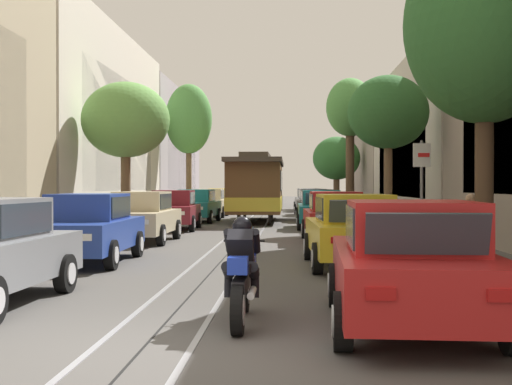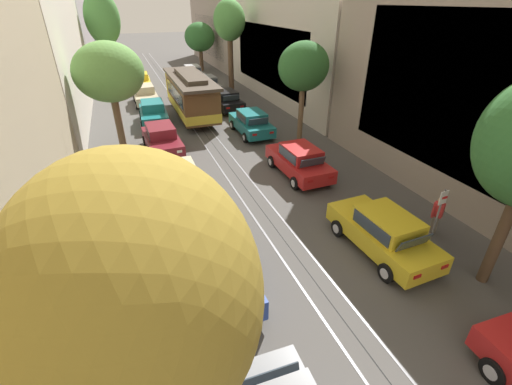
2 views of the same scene
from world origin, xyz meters
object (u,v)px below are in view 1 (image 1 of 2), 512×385
Objects in this scene: parked_car_black_fifth_right at (317,205)px; street_tree_kerb_right_second at (388,113)px; parked_car_blue_second_left at (88,228)px; parked_car_yellow_far_left at (221,200)px; parked_car_beige_sixth_left at (209,203)px; parked_car_yellow_second_right at (353,230)px; street_tree_kerb_left_second at (126,121)px; street_tree_kerb_right_mid at (350,110)px; parked_car_teal_fifth_left at (196,206)px; parked_car_grey_sixth_right at (312,202)px; cable_car_trolley at (256,188)px; street_sign_post at (422,190)px; parked_car_beige_mid_left at (142,217)px; street_tree_kerb_right_near at (485,25)px; street_tree_kerb_left_mid at (189,120)px; parked_car_silver_far_right at (308,200)px; motorcycle_with_rider at (242,273)px; parked_car_red_mid_right at (335,216)px; parked_car_red_near_right at (410,264)px; street_tree_kerb_right_fourth at (337,159)px; parked_car_teal_fourth_right at (321,209)px; pedestrian_on_left_pavement at (470,226)px; parked_car_maroon_fourth_left at (174,210)px.

parked_car_black_fifth_right is 9.50m from street_tree_kerb_right_second.
parked_car_blue_second_left is 0.99× the size of parked_car_yellow_far_left.
parked_car_beige_sixth_left is 24.26m from parked_car_yellow_second_right.
parked_car_beige_sixth_left is 5.80m from parked_car_yellow_far_left.
street_tree_kerb_right_mid reaches higher than street_tree_kerb_left_second.
parked_car_blue_second_left is 13.85m from street_tree_kerb_right_second.
parked_car_teal_fifth_left is 0.72× the size of street_tree_kerb_left_second.
street_tree_kerb_right_mid is at bearing -25.25° from parked_car_grey_sixth_right.
cable_car_trolley is 19.44m from street_sign_post.
street_tree_kerb_left_second is 10.78m from street_tree_kerb_right_second.
parked_car_beige_mid_left is 10.27m from street_tree_kerb_right_second.
street_tree_kerb_right_second is at bearing 89.14° from street_tree_kerb_right_near.
street_tree_kerb_left_mid is (-2.39, 13.58, 5.48)m from parked_car_teal_fifth_left.
street_sign_post is (7.20, -18.72, 0.88)m from parked_car_teal_fifth_left.
parked_car_beige_mid_left is at bearing -102.95° from parked_car_silver_far_right.
street_tree_kerb_left_mid reaches higher than parked_car_beige_mid_left.
parked_car_black_fifth_right is 2.22× the size of motorcycle_with_rider.
parked_car_red_mid_right is (6.05, 0.36, 0.00)m from parked_car_beige_mid_left.
parked_car_red_near_right is at bearing -89.68° from parked_car_red_mid_right.
parked_car_yellow_second_right is at bearing -89.96° from parked_car_grey_sixth_right.
parked_car_beige_sixth_left is 9.74m from street_tree_kerb_right_mid.
street_tree_kerb_right_near is 1.17× the size of street_tree_kerb_right_fourth.
street_tree_kerb_left_second reaches higher than parked_car_beige_mid_left.
parked_car_yellow_far_left is at bearing 148.02° from parked_car_grey_sixth_right.
parked_car_teal_fourth_right is 0.50× the size of street_tree_kerb_left_mid.
parked_car_blue_second_left is 17.38m from parked_car_teal_fifth_left.
street_tree_kerb_right_second is at bearing 91.22° from pedestrian_on_left_pavement.
parked_car_grey_sixth_right is 2.23× the size of motorcycle_with_rider.
street_tree_kerb_right_second is 0.65× the size of cable_car_trolley.
parked_car_beige_mid_left and parked_car_teal_fifth_left have the same top height.
parked_car_beige_mid_left is 14.48m from parked_car_black_fifth_right.
parked_car_teal_fourth_right is 0.79× the size of street_tree_kerb_right_fourth.
parked_car_teal_fourth_right is (5.83, -10.37, 0.00)m from parked_car_beige_sixth_left.
parked_car_red_near_right is 38.42m from parked_car_silver_far_right.
cable_car_trolley is at bearing 80.24° from parked_car_blue_second_left.
street_tree_kerb_left_mid is at bearing 107.08° from street_tree_kerb_right_near.
pedestrian_on_left_pavement is at bearing -2.43° from parked_car_blue_second_left.
parked_car_yellow_far_left is at bearing 89.74° from parked_car_teal_fifth_left.
parked_car_maroon_fourth_left and parked_car_teal_fifth_left have the same top height.
street_tree_kerb_left_mid reaches higher than street_tree_kerb_right_mid.
parked_car_teal_fifth_left is 1.01× the size of parked_car_red_mid_right.
parked_car_red_near_right is 0.55× the size of street_tree_kerb_right_mid.
street_tree_kerb_left_mid reaches higher than parked_car_yellow_second_right.
parked_car_maroon_fourth_left reaches higher than motorcycle_with_rider.
street_tree_kerb_left_second is (-8.22, -6.18, 3.68)m from parked_car_black_fifth_right.
parked_car_yellow_second_right and parked_car_grey_sixth_right have the same top height.
parked_car_teal_fifth_left is 1.00× the size of parked_car_black_fifth_right.
street_tree_kerb_right_near is at bearing -56.44° from street_tree_kerb_left_second.
parked_car_yellow_far_left is 1.00× the size of parked_car_red_near_right.
street_tree_kerb_left_second reaches higher than motorcycle_with_rider.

